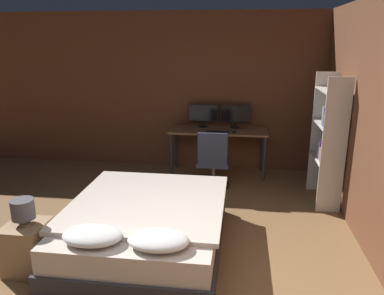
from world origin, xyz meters
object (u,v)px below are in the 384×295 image
at_px(bedside_lamp, 23,209).
at_px(office_chair, 213,165).
at_px(nightstand, 28,247).
at_px(computer_mouse, 234,132).
at_px(bookshelf, 330,136).
at_px(monitor_left, 203,114).
at_px(monitor_right, 236,115).
at_px(bed, 147,226).
at_px(desk, 218,135).
at_px(keyboard, 218,132).

distance_m(bedside_lamp, office_chair, 2.94).
bearing_deg(nightstand, computer_mouse, 55.99).
xyz_separation_m(nightstand, bookshelf, (3.24, 2.06, 0.73)).
xyz_separation_m(monitor_left, monitor_right, (0.55, 0.00, 0.00)).
distance_m(bed, monitor_left, 2.84).
bearing_deg(monitor_left, monitor_right, 0.00).
bearing_deg(desk, bed, -103.64).
distance_m(nightstand, monitor_right, 3.89).
distance_m(computer_mouse, bookshelf, 1.55).
height_order(nightstand, monitor_left, monitor_left).
bearing_deg(nightstand, desk, 61.47).
distance_m(bedside_lamp, monitor_left, 3.59).
xyz_separation_m(desk, keyboard, (0.00, -0.20, 0.10)).
xyz_separation_m(computer_mouse, bookshelf, (1.30, -0.82, 0.19)).
bearing_deg(bookshelf, desk, 146.99).
relative_size(desk, keyboard, 4.50).
height_order(keyboard, bookshelf, bookshelf).
xyz_separation_m(bedside_lamp, monitor_right, (1.95, 3.28, 0.34)).
relative_size(nightstand, bookshelf, 0.28).
xyz_separation_m(desk, monitor_left, (-0.28, 0.20, 0.32)).
bearing_deg(monitor_right, bed, -108.07).
xyz_separation_m(nightstand, monitor_right, (1.95, 3.28, 0.75)).
distance_m(nightstand, keyboard, 3.38).
bearing_deg(keyboard, monitor_right, 55.12).
bearing_deg(monitor_left, desk, -35.89).
height_order(bed, keyboard, keyboard).
distance_m(bedside_lamp, bookshelf, 3.86).
height_order(monitor_left, monitor_right, same).
relative_size(bedside_lamp, office_chair, 0.28).
bearing_deg(office_chair, bed, -107.36).
distance_m(monitor_right, bookshelf, 1.77).
xyz_separation_m(bed, desk, (0.61, 2.52, 0.42)).
bearing_deg(nightstand, office_chair, 55.79).
height_order(desk, monitor_left, monitor_left).
bearing_deg(nightstand, bookshelf, 32.49).
xyz_separation_m(nightstand, computer_mouse, (1.95, 2.89, 0.54)).
bearing_deg(monitor_right, keyboard, -124.88).
distance_m(desk, keyboard, 0.22).
height_order(office_chair, bookshelf, bookshelf).
height_order(nightstand, desk, desk).
xyz_separation_m(bed, bedside_lamp, (-1.06, -0.56, 0.40)).
bearing_deg(keyboard, bookshelf, -27.68).
xyz_separation_m(desk, office_chair, (-0.03, -0.66, -0.31)).
distance_m(desk, computer_mouse, 0.35).
xyz_separation_m(bedside_lamp, office_chair, (1.65, 2.42, -0.29)).
bearing_deg(keyboard, computer_mouse, 0.00).
bearing_deg(bookshelf, office_chair, 167.45).
distance_m(keyboard, bookshelf, 1.78).
distance_m(nightstand, monitor_left, 3.65).
height_order(nightstand, monitor_right, monitor_right).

